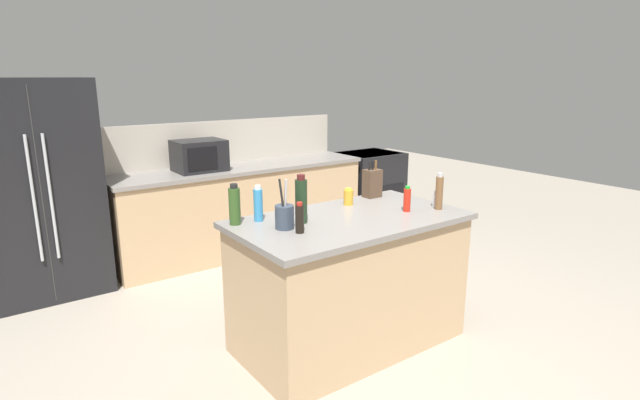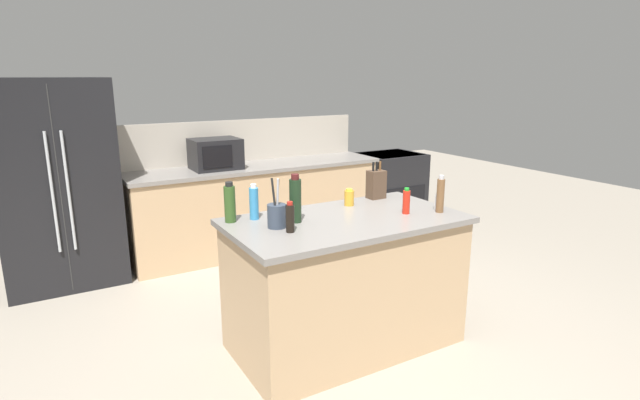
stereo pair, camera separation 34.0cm
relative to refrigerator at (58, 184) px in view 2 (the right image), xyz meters
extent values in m
plane|color=gray|center=(1.62, -2.25, -0.93)|extent=(14.00, 14.00, 0.00)
cube|color=tan|center=(1.92, -0.05, -0.48)|extent=(2.73, 0.62, 0.90)
cube|color=gray|center=(1.92, -0.05, -0.01)|extent=(2.77, 0.66, 0.04)
cube|color=#B2A899|center=(1.92, 0.27, 0.24)|extent=(2.73, 0.03, 0.46)
cube|color=tan|center=(1.62, -2.25, -0.48)|extent=(1.54, 0.83, 0.90)
cube|color=gray|center=(1.62, -2.25, -0.01)|extent=(1.60, 0.89, 0.04)
cube|color=black|center=(0.00, 0.00, 0.00)|extent=(0.99, 0.72, 1.86)
cube|color=#2D2D2D|center=(0.00, -0.36, 0.00)|extent=(0.01, 0.00, 1.77)
cylinder|color=#ADB2B7|center=(-0.06, -0.38, 0.00)|extent=(0.02, 0.02, 1.02)
cylinder|color=#ADB2B7|center=(0.06, -0.38, 0.00)|extent=(0.02, 0.02, 1.02)
cube|color=black|center=(3.72, -0.05, -0.47)|extent=(0.76, 0.64, 0.92)
cube|color=black|center=(3.72, -0.37, -0.59)|extent=(0.61, 0.01, 0.41)
cube|color=black|center=(3.72, -0.05, -0.02)|extent=(0.68, 0.58, 0.02)
cube|color=black|center=(1.46, -0.05, 0.17)|extent=(0.48, 0.38, 0.31)
cube|color=black|center=(1.41, -0.24, 0.17)|extent=(0.30, 0.01, 0.22)
cube|color=#4C3828|center=(2.13, -1.90, 0.12)|extent=(0.13, 0.10, 0.22)
cylinder|color=black|center=(2.09, -1.90, 0.26)|extent=(0.02, 0.02, 0.07)
cylinder|color=black|center=(2.13, -1.90, 0.26)|extent=(0.02, 0.02, 0.07)
cylinder|color=brown|center=(2.16, -1.90, 0.26)|extent=(0.02, 0.02, 0.07)
cylinder|color=#333D4C|center=(1.12, -2.20, 0.08)|extent=(0.12, 0.12, 0.15)
cylinder|color=olive|center=(1.14, -2.19, 0.24)|extent=(0.01, 0.05, 0.18)
cylinder|color=black|center=(1.10, -2.20, 0.24)|extent=(0.01, 0.05, 0.18)
cylinder|color=#B2B2B7|center=(1.12, -2.22, 0.24)|extent=(0.01, 0.03, 0.18)
cylinder|color=gold|center=(1.82, -1.98, 0.07)|extent=(0.07, 0.07, 0.11)
cylinder|color=gold|center=(1.82, -1.98, 0.13)|extent=(0.05, 0.05, 0.02)
cylinder|color=brown|center=(2.27, -2.46, 0.13)|extent=(0.05, 0.05, 0.24)
cylinder|color=#B2B2B7|center=(2.27, -2.46, 0.26)|extent=(0.04, 0.04, 0.03)
cylinder|color=silver|center=(2.30, -2.40, 0.06)|extent=(0.04, 0.04, 0.10)
cylinder|color=#B2B2B7|center=(2.30, -2.40, 0.12)|extent=(0.03, 0.03, 0.02)
cylinder|color=red|center=(2.04, -2.36, 0.09)|extent=(0.05, 0.05, 0.16)
cylinder|color=green|center=(2.04, -2.36, 0.18)|extent=(0.03, 0.03, 0.02)
cylinder|color=black|center=(1.15, -2.33, 0.10)|extent=(0.05, 0.05, 0.17)
cylinder|color=#B22319|center=(1.15, -2.33, 0.19)|extent=(0.04, 0.04, 0.02)
cylinder|color=black|center=(1.28, -2.16, 0.15)|extent=(0.08, 0.08, 0.29)
cylinder|color=#4C1919|center=(1.28, -2.16, 0.31)|extent=(0.05, 0.05, 0.03)
cylinder|color=#3384BC|center=(1.07, -1.96, 0.12)|extent=(0.06, 0.06, 0.22)
cylinder|color=white|center=(1.07, -1.96, 0.24)|extent=(0.04, 0.04, 0.03)
cylinder|color=#2D4C1E|center=(0.91, -1.94, 0.13)|extent=(0.07, 0.07, 0.24)
cylinder|color=black|center=(0.91, -1.94, 0.26)|extent=(0.05, 0.05, 0.03)
camera|label=1|loc=(-0.45, -4.77, 0.95)|focal=28.00mm
camera|label=2|loc=(-0.17, -4.96, 0.95)|focal=28.00mm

